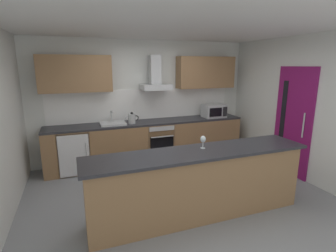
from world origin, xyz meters
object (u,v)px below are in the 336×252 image
object	(u,v)px
refrigerator	(74,151)
microwave	(214,111)
sink	(113,123)
kettle	(132,118)
oven	(158,141)
wine_glass	(203,140)
range_hood	(155,79)

from	to	relation	value
refrigerator	microwave	xyz separation A→B (m)	(3.09, -0.03, 0.62)
refrigerator	microwave	world-z (taller)	microwave
sink	kettle	size ratio (longest dim) A/B	1.73
microwave	kettle	xyz separation A→B (m)	(-1.92, -0.01, -0.04)
oven	sink	xyz separation A→B (m)	(-0.95, 0.01, 0.47)
sink	kettle	bearing A→B (deg)	-6.55
sink	refrigerator	bearing A→B (deg)	-178.99
oven	sink	distance (m)	1.06
refrigerator	wine_glass	distance (m)	2.80
refrigerator	sink	world-z (taller)	sink
sink	kettle	world-z (taller)	sink
microwave	sink	xyz separation A→B (m)	(-2.31, 0.04, -0.12)
kettle	wine_glass	world-z (taller)	kettle
oven	refrigerator	xyz separation A→B (m)	(-1.73, -0.00, -0.03)
kettle	range_hood	bearing A→B (deg)	16.13
oven	range_hood	world-z (taller)	range_hood
refrigerator	wine_glass	bearing A→B (deg)	-51.82
oven	sink	bearing A→B (deg)	179.34
refrigerator	range_hood	world-z (taller)	range_hood
wine_glass	oven	bearing A→B (deg)	88.79
microwave	kettle	distance (m)	1.92
sink	microwave	bearing A→B (deg)	-0.96
kettle	refrigerator	bearing A→B (deg)	178.48
sink	wine_glass	xyz separation A→B (m)	(0.91, -2.16, 0.15)
refrigerator	kettle	world-z (taller)	kettle
oven	wine_glass	xyz separation A→B (m)	(-0.05, -2.15, 0.62)
kettle	range_hood	size ratio (longest dim) A/B	0.40
oven	wine_glass	size ratio (longest dim) A/B	4.50
sink	range_hood	world-z (taller)	range_hood
range_hood	wine_glass	size ratio (longest dim) A/B	4.05
refrigerator	range_hood	xyz separation A→B (m)	(1.73, 0.13, 1.36)
kettle	wine_glass	distance (m)	2.18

